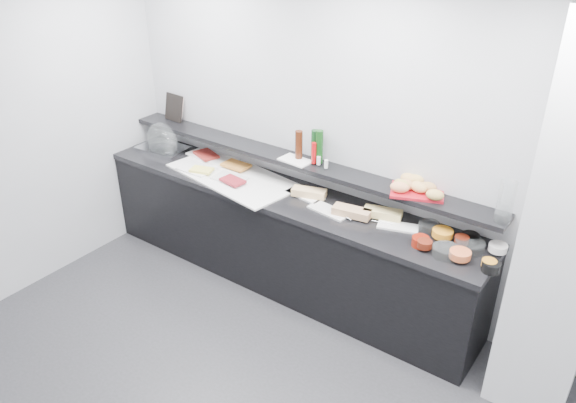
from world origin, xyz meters
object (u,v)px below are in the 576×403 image
Objects in this scene: sandwich_plate_mid at (329,211)px; condiment_tray at (295,160)px; cloche_base at (163,149)px; carafe at (506,202)px; framed_print at (174,108)px; bread_tray at (417,192)px.

sandwich_plate_mid is 0.55m from condiment_tray.
carafe is (3.22, 0.11, 0.38)m from cloche_base.
sandwich_plate_mid is 2.04m from framed_print.
condiment_tray is (1.53, -0.11, -0.12)m from framed_print.
framed_print is at bearing 156.76° from bread_tray.
carafe is (0.64, -0.05, 0.14)m from bread_tray.
cloche_base is at bearing -178.09° from carafe.
cloche_base is at bearing -171.48° from condiment_tray.
carafe reaches higher than bread_tray.
bread_tray reaches higher than cloche_base.
sandwich_plate_mid is at bearing -5.34° from framed_print.
bread_tray is (2.60, -0.05, -0.12)m from framed_print.
cloche_base is 1.23× the size of bread_tray.
carafe is at bearing 1.19° from framed_print.
framed_print is 0.87× the size of carafe.
sandwich_plate_mid is 0.89× the size of bread_tray.
carafe is at bearing 4.72° from condiment_tray.
sandwich_plate_mid is 1.27× the size of condiment_tray.
framed_print is at bearing 178.97° from sandwich_plate_mid.
carafe reaches higher than sandwich_plate_mid.
sandwich_plate_mid is 1.14× the size of carafe.
cloche_base reaches higher than sandwich_plate_mid.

